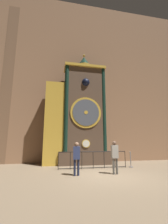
{
  "coord_description": "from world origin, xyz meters",
  "views": [
    {
      "loc": [
        -2.64,
        -7.38,
        1.65
      ],
      "look_at": [
        -0.37,
        4.13,
        3.97
      ],
      "focal_mm": 24.0,
      "sensor_mm": 36.0,
      "label": 1
    }
  ],
  "objects_px": {
    "clock_tower": "(78,114)",
    "visitor_near": "(77,155)",
    "stanchion_post": "(131,162)",
    "visitor_far": "(115,154)"
  },
  "relations": [
    {
      "from": "clock_tower",
      "to": "visitor_near",
      "type": "xyz_separation_m",
      "value": [
        -0.64,
        -3.76,
        -2.8
      ]
    },
    {
      "from": "clock_tower",
      "to": "stanchion_post",
      "type": "height_order",
      "value": "clock_tower"
    },
    {
      "from": "clock_tower",
      "to": "visitor_near",
      "type": "height_order",
      "value": "clock_tower"
    },
    {
      "from": "visitor_far",
      "to": "stanchion_post",
      "type": "bearing_deg",
      "value": 45.86
    },
    {
      "from": "clock_tower",
      "to": "visitor_near",
      "type": "distance_m",
      "value": 4.73
    },
    {
      "from": "visitor_far",
      "to": "visitor_near",
      "type": "bearing_deg",
      "value": 179.63
    },
    {
      "from": "clock_tower",
      "to": "stanchion_post",
      "type": "distance_m",
      "value": 5.13
    },
    {
      "from": "stanchion_post",
      "to": "visitor_far",
      "type": "bearing_deg",
      "value": -135.41
    },
    {
      "from": "visitor_near",
      "to": "clock_tower",
      "type": "bearing_deg",
      "value": 87.12
    },
    {
      "from": "visitor_near",
      "to": "visitor_far",
      "type": "relative_size",
      "value": 0.97
    }
  ]
}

